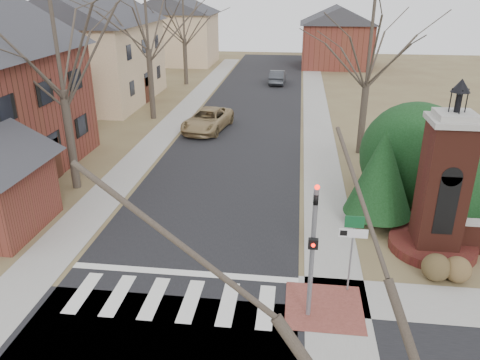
# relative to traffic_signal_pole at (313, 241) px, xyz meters

# --- Properties ---
(ground) EXTENTS (120.00, 120.00, 0.00)m
(ground) POSITION_rel_traffic_signal_pole_xyz_m (-4.30, -0.57, -2.59)
(ground) COLOR brown
(ground) RESTS_ON ground
(main_street) EXTENTS (8.00, 70.00, 0.01)m
(main_street) POSITION_rel_traffic_signal_pole_xyz_m (-4.30, 21.43, -2.58)
(main_street) COLOR black
(main_street) RESTS_ON ground
(crosswalk_zone) EXTENTS (8.00, 2.20, 0.02)m
(crosswalk_zone) POSITION_rel_traffic_signal_pole_xyz_m (-4.30, 0.23, -2.58)
(crosswalk_zone) COLOR silver
(crosswalk_zone) RESTS_ON ground
(stop_bar) EXTENTS (8.00, 0.35, 0.02)m
(stop_bar) POSITION_rel_traffic_signal_pole_xyz_m (-4.30, 1.73, -2.58)
(stop_bar) COLOR silver
(stop_bar) RESTS_ON ground
(sidewalk_right_main) EXTENTS (2.00, 60.00, 0.02)m
(sidewalk_right_main) POSITION_rel_traffic_signal_pole_xyz_m (0.90, 21.43, -2.58)
(sidewalk_right_main) COLOR gray
(sidewalk_right_main) RESTS_ON ground
(sidewalk_left) EXTENTS (2.00, 60.00, 0.02)m
(sidewalk_left) POSITION_rel_traffic_signal_pole_xyz_m (-9.50, 21.43, -2.58)
(sidewalk_left) COLOR gray
(sidewalk_left) RESTS_ON ground
(curb_apron) EXTENTS (2.40, 2.40, 0.02)m
(curb_apron) POSITION_rel_traffic_signal_pole_xyz_m (0.50, 0.43, -2.57)
(curb_apron) COLOR brown
(curb_apron) RESTS_ON ground
(traffic_signal_pole) EXTENTS (0.28, 0.41, 4.50)m
(traffic_signal_pole) POSITION_rel_traffic_signal_pole_xyz_m (0.00, 0.00, 0.00)
(traffic_signal_pole) COLOR slate
(traffic_signal_pole) RESTS_ON ground
(sign_post) EXTENTS (0.90, 0.07, 2.75)m
(sign_post) POSITION_rel_traffic_signal_pole_xyz_m (1.29, 1.41, -0.64)
(sign_post) COLOR slate
(sign_post) RESTS_ON ground
(brick_gate_monument) EXTENTS (3.20, 3.20, 6.47)m
(brick_gate_monument) POSITION_rel_traffic_signal_pole_xyz_m (4.70, 4.42, -0.42)
(brick_gate_monument) COLOR #4F2117
(brick_gate_monument) RESTS_ON ground
(house_stucco_left) EXTENTS (9.80, 12.80, 9.28)m
(house_stucco_left) POSITION_rel_traffic_signal_pole_xyz_m (-17.80, 26.42, 2.01)
(house_stucco_left) COLOR beige
(house_stucco_left) RESTS_ON ground
(house_distant_left) EXTENTS (10.80, 8.80, 8.53)m
(house_distant_left) POSITION_rel_traffic_signal_pole_xyz_m (-16.31, 47.42, 1.66)
(house_distant_left) COLOR beige
(house_distant_left) RESTS_ON ground
(house_distant_right) EXTENTS (8.80, 8.80, 7.30)m
(house_distant_right) POSITION_rel_traffic_signal_pole_xyz_m (3.69, 47.42, 1.06)
(house_distant_right) COLOR brown
(house_distant_right) RESTS_ON ground
(evergreen_near) EXTENTS (2.80, 2.80, 4.10)m
(evergreen_near) POSITION_rel_traffic_signal_pole_xyz_m (2.90, 6.43, -0.29)
(evergreen_near) COLOR #473D33
(evergreen_near) RESTS_ON ground
(evergreen_mid) EXTENTS (3.40, 3.40, 4.70)m
(evergreen_mid) POSITION_rel_traffic_signal_pole_xyz_m (6.20, 7.63, 0.01)
(evergreen_mid) COLOR #473D33
(evergreen_mid) RESTS_ON ground
(evergreen_mass) EXTENTS (4.80, 4.80, 4.80)m
(evergreen_mass) POSITION_rel_traffic_signal_pole_xyz_m (4.70, 8.93, -0.19)
(evergreen_mass) COLOR black
(evergreen_mass) RESTS_ON ground
(bare_tree_0) EXTENTS (8.05, 8.05, 11.15)m
(bare_tree_0) POSITION_rel_traffic_signal_pole_xyz_m (-11.30, 8.43, 5.11)
(bare_tree_0) COLOR #473D33
(bare_tree_0) RESTS_ON ground
(bare_tree_1) EXTENTS (8.40, 8.40, 11.64)m
(bare_tree_1) POSITION_rel_traffic_signal_pole_xyz_m (-11.30, 21.43, 5.44)
(bare_tree_1) COLOR #473D33
(bare_tree_1) RESTS_ON ground
(bare_tree_2) EXTENTS (7.35, 7.35, 10.19)m
(bare_tree_2) POSITION_rel_traffic_signal_pole_xyz_m (-11.80, 34.43, 4.44)
(bare_tree_2) COLOR #473D33
(bare_tree_2) RESTS_ON ground
(bare_tree_3) EXTENTS (7.00, 7.00, 9.70)m
(bare_tree_3) POSITION_rel_traffic_signal_pole_xyz_m (3.20, 15.43, 4.10)
(bare_tree_3) COLOR #473D33
(bare_tree_3) RESTS_ON ground
(pickup_truck) EXTENTS (3.21, 5.56, 1.46)m
(pickup_truck) POSITION_rel_traffic_signal_pole_xyz_m (-6.67, 18.86, -1.86)
(pickup_truck) COLOR #987E53
(pickup_truck) RESTS_ON ground
(distant_car) EXTENTS (1.58, 4.19, 1.37)m
(distant_car) POSITION_rel_traffic_signal_pole_xyz_m (-2.70, 35.68, -1.90)
(distant_car) COLOR #35383D
(distant_car) RESTS_ON ground
(dry_shrub_left) EXTENTS (0.95, 0.95, 0.95)m
(dry_shrub_left) POSITION_rel_traffic_signal_pole_xyz_m (4.30, 2.43, -2.11)
(dry_shrub_left) COLOR #4D3E23
(dry_shrub_left) RESTS_ON ground
(dry_shrub_right) EXTENTS (0.90, 0.90, 0.90)m
(dry_shrub_right) POSITION_rel_traffic_signal_pole_xyz_m (5.00, 2.43, -2.14)
(dry_shrub_right) COLOR brown
(dry_shrub_right) RESTS_ON ground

